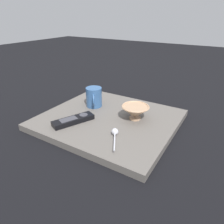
% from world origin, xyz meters
% --- Properties ---
extents(ground_plane, '(6.00, 6.00, 0.00)m').
position_xyz_m(ground_plane, '(0.00, 0.00, 0.00)').
color(ground_plane, black).
extents(table, '(0.62, 0.56, 0.03)m').
position_xyz_m(table, '(0.00, 0.00, 0.02)').
color(table, '#5B5651').
rests_on(table, ground).
extents(cereal_bowl, '(0.13, 0.13, 0.07)m').
position_xyz_m(cereal_bowl, '(0.12, 0.05, 0.07)').
color(cereal_bowl, tan).
rests_on(cereal_bowl, table).
extents(coffee_mug, '(0.09, 0.11, 0.10)m').
position_xyz_m(coffee_mug, '(-0.14, 0.07, 0.08)').
color(coffee_mug, '#33598C').
rests_on(coffee_mug, table).
extents(teaspoon, '(0.08, 0.13, 0.03)m').
position_xyz_m(teaspoon, '(0.11, -0.13, 0.05)').
color(teaspoon, silver).
rests_on(teaspoon, table).
extents(tv_remote_near, '(0.13, 0.20, 0.03)m').
position_xyz_m(tv_remote_near, '(-0.11, -0.13, 0.04)').
color(tv_remote_near, black).
rests_on(tv_remote_near, table).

